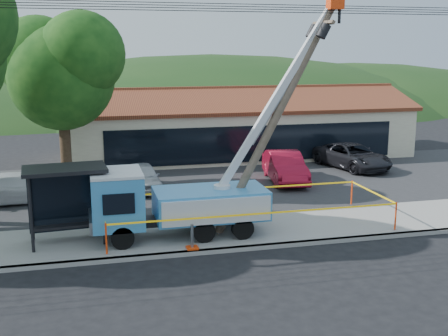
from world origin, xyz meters
The scene contains 17 objects.
ground centered at (0.00, 0.00, 0.00)m, with size 120.00×120.00×0.00m, color black.
curb centered at (0.00, 2.10, 0.07)m, with size 60.00×0.25×0.15m, color gray.
sidewalk centered at (0.00, 4.00, 0.07)m, with size 60.00×4.00×0.15m, color gray.
parking_lot centered at (0.00, 12.00, 0.05)m, with size 60.00×12.00×0.10m, color #28282B.
strip_mall centered at (4.00, 19.98, 1.88)m, with size 22.50×8.53×4.67m.
tree_lot centered at (-7.00, 13.00, 6.21)m, with size 6.30×5.60×8.94m.
hill_west centered at (-15.00, 55.00, 0.00)m, with size 78.40×56.00×28.00m, color #163814.
hill_center centered at (10.00, 55.00, 0.00)m, with size 89.60×64.00×32.00m, color #163814.
hill_east centered at (30.00, 55.00, 0.00)m, with size 72.80×52.00×26.00m, color #163814.
utility_truck centered at (-2.82, 3.89, 1.58)m, with size 9.55×3.54×8.85m.
leaning_pole centered at (1.28, 3.88, 4.91)m, with size 4.73×1.83×8.76m.
bus_shelter centered at (-6.78, 4.26, 2.22)m, with size 3.04×2.02×2.80m.
caution_tape centered at (0.08, 4.36, 0.96)m, with size 11.13×3.81×1.10m.
car_silver centered at (-3.29, 11.46, 0.00)m, with size 1.57×3.91×1.33m, color silver.
car_red centered at (4.31, 11.45, 0.00)m, with size 1.69×4.85×1.60m, color #A21029.
car_white centered at (-9.00, 10.47, 0.00)m, with size 1.94×4.77×1.38m, color silver.
car_dark centered at (9.38, 13.72, 0.00)m, with size 2.43×5.27×1.47m, color black.
Camera 1 is at (-5.94, -16.26, 7.11)m, focal length 45.00 mm.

